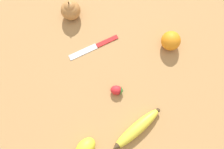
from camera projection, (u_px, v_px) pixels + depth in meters
name	position (u px, v px, depth m)	size (l,w,h in m)	color
ground_plane	(95.00, 83.00, 0.94)	(3.00, 3.00, 0.00)	#A87A47
banana	(136.00, 129.00, 0.87)	(0.15, 0.19, 0.04)	yellow
orange	(171.00, 41.00, 0.95)	(0.07, 0.07, 0.07)	orange
pear	(71.00, 10.00, 0.99)	(0.08, 0.08, 0.09)	#B2753D
strawberry	(117.00, 90.00, 0.92)	(0.05, 0.04, 0.03)	red
lemon	(85.00, 148.00, 0.85)	(0.08, 0.09, 0.05)	yellow
paring_knife	(95.00, 46.00, 0.98)	(0.16, 0.15, 0.01)	silver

